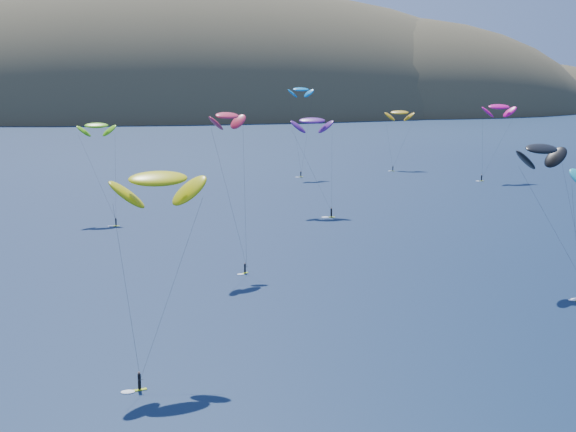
{
  "coord_description": "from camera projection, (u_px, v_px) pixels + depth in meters",
  "views": [
    {
      "loc": [
        -10.15,
        -45.19,
        32.92
      ],
      "look_at": [
        14.32,
        80.0,
        9.0
      ],
      "focal_mm": 50.0,
      "sensor_mm": 36.0,
      "label": 1
    }
  ],
  "objects": [
    {
      "name": "kitesurfer_9",
      "position": [
        227.0,
        116.0,
        130.07
      ],
      "size": [
        7.92,
        10.16,
        27.06
      ],
      "rotation": [
        0.0,
        0.0,
        0.67
      ],
      "color": "#BFE018",
      "rests_on": "ground"
    },
    {
      "name": "island",
      "position": [
        198.0,
        125.0,
        603.43
      ],
      "size": [
        730.0,
        300.0,
        210.0
      ],
      "color": "#3D3526",
      "rests_on": "ground"
    },
    {
      "name": "kitesurfer_4",
      "position": [
        301.0,
        90.0,
        241.35
      ],
      "size": [
        8.49,
        7.98,
        28.2
      ],
      "rotation": [
        0.0,
        0.0,
        0.22
      ],
      "color": "#BFE018",
      "rests_on": "ground"
    },
    {
      "name": "kitesurfer_11",
      "position": [
        400.0,
        113.0,
        260.3
      ],
      "size": [
        10.16,
        11.96,
        20.55
      ],
      "rotation": [
        0.0,
        0.0,
        -0.32
      ],
      "color": "#BFE018",
      "rests_on": "ground"
    },
    {
      "name": "kitesurfer_6",
      "position": [
        312.0,
        121.0,
        182.3
      ],
      "size": [
        9.7,
        12.95,
        23.25
      ],
      "rotation": [
        0.0,
        0.0,
        -0.14
      ],
      "color": "#BFE018",
      "rests_on": "ground"
    },
    {
      "name": "kitesurfer_7",
      "position": [
        542.0,
        149.0,
        122.38
      ],
      "size": [
        10.87,
        16.06,
        23.23
      ],
      "rotation": [
        0.0,
        0.0,
        0.38
      ],
      "color": "#BFE018",
      "rests_on": "ground"
    },
    {
      "name": "kitesurfer_8",
      "position": [
        499.0,
        107.0,
        233.59
      ],
      "size": [
        11.94,
        6.28,
        24.03
      ],
      "rotation": [
        0.0,
        0.0,
        0.01
      ],
      "color": "#BFE018",
      "rests_on": "ground"
    },
    {
      "name": "kitesurfer_2",
      "position": [
        158.0,
        179.0,
        86.95
      ],
      "size": [
        10.94,
        11.82,
        23.71
      ],
      "rotation": [
        0.0,
        0.0,
        0.24
      ],
      "color": "#BFE018",
      "rests_on": "ground"
    },
    {
      "name": "kitesurfer_3",
      "position": [
        96.0,
        126.0,
        173.18
      ],
      "size": [
        8.35,
        13.18,
        22.45
      ],
      "rotation": [
        0.0,
        0.0,
        0.13
      ],
      "color": "#BFE018",
      "rests_on": "ground"
    }
  ]
}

